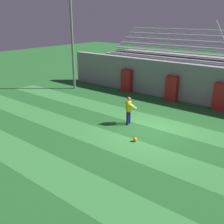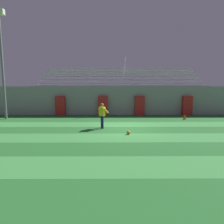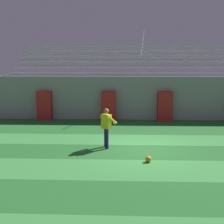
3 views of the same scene
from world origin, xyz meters
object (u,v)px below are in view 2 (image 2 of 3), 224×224
object	(u,v)px
soccer_ball	(128,132)
traffic_cone	(185,117)
padding_pillar_far_left	(60,106)
floodlight_pole	(1,52)
padding_pillar_far_right	(187,106)
goalkeeper	(102,114)
padding_pillar_gate_right	(139,106)
padding_pillar_gate_left	(103,106)

from	to	relation	value
soccer_ball	traffic_cone	world-z (taller)	traffic_cone
padding_pillar_far_left	floodlight_pole	size ratio (longest dim) A/B	0.21
padding_pillar_far_right	soccer_ball	world-z (taller)	padding_pillar_far_right
floodlight_pole	soccer_ball	xyz separation A→B (m)	(10.07, -5.45, -5.47)
floodlight_pole	traffic_cone	xyz separation A→B (m)	(15.35, -0.31, -5.37)
padding_pillar_far_left	padding_pillar_far_right	bearing A→B (deg)	0.00
padding_pillar_far_left	goalkeeper	size ratio (longest dim) A/B	1.11
floodlight_pole	padding_pillar_far_left	bearing A→B (deg)	26.83
soccer_ball	padding_pillar_gate_right	bearing A→B (deg)	76.77
padding_pillar_gate_right	padding_pillar_gate_left	bearing A→B (deg)	180.00
padding_pillar_far_right	floodlight_pole	size ratio (longest dim) A/B	0.21
padding_pillar_far_left	padding_pillar_gate_right	bearing A→B (deg)	0.00
padding_pillar_gate_left	padding_pillar_far_left	distance (m)	4.14
soccer_ball	traffic_cone	size ratio (longest dim) A/B	0.52
padding_pillar_far_left	floodlight_pole	bearing A→B (deg)	-153.17
padding_pillar_gate_right	soccer_ball	xyz separation A→B (m)	(-1.77, -7.55, -0.82)
padding_pillar_gate_left	floodlight_pole	distance (m)	9.72
padding_pillar_far_right	padding_pillar_far_left	bearing A→B (deg)	180.00
padding_pillar_far_left	traffic_cone	bearing A→B (deg)	-12.09
padding_pillar_gate_right	goalkeeper	xyz separation A→B (m)	(-3.36, -5.85, 0.03)
padding_pillar_gate_right	floodlight_pole	world-z (taller)	floodlight_pole
padding_pillar_gate_left	padding_pillar_far_left	world-z (taller)	same
padding_pillar_gate_left	traffic_cone	size ratio (longest dim) A/B	4.42
padding_pillar_gate_right	soccer_ball	world-z (taller)	padding_pillar_gate_right
soccer_ball	floodlight_pole	bearing A→B (deg)	151.56
traffic_cone	padding_pillar_far_left	bearing A→B (deg)	167.91
padding_pillar_far_right	traffic_cone	size ratio (longest dim) A/B	4.42
padding_pillar_gate_left	padding_pillar_far_right	size ratio (longest dim) A/B	1.00
padding_pillar_gate_left	padding_pillar_gate_right	distance (m)	3.56
padding_pillar_far_right	goalkeeper	xyz separation A→B (m)	(-8.01, -5.85, 0.03)
padding_pillar_far_left	goalkeeper	xyz separation A→B (m)	(4.34, -5.85, 0.03)
padding_pillar_gate_left	padding_pillar_far_left	xyz separation A→B (m)	(-4.14, 0.00, 0.00)
padding_pillar_gate_left	traffic_cone	bearing A→B (deg)	-18.75
floodlight_pole	padding_pillar_gate_right	bearing A→B (deg)	10.03
padding_pillar_far_right	traffic_cone	bearing A→B (deg)	-115.37
padding_pillar_gate_right	floodlight_pole	xyz separation A→B (m)	(-11.84, -2.09, 4.65)
padding_pillar_gate_left	padding_pillar_far_right	distance (m)	8.21
floodlight_pole	goalkeeper	xyz separation A→B (m)	(8.48, -3.76, -4.62)
padding_pillar_gate_right	padding_pillar_far_left	xyz separation A→B (m)	(-7.70, 0.00, 0.00)
padding_pillar_far_left	goalkeeper	distance (m)	7.28
padding_pillar_gate_left	soccer_ball	bearing A→B (deg)	-76.68
padding_pillar_far_left	padding_pillar_far_right	size ratio (longest dim) A/B	1.00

